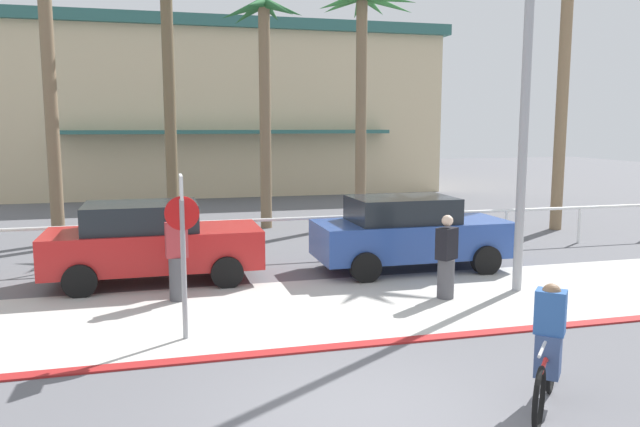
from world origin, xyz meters
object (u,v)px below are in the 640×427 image
palm_tree_3 (166,44)px  pedestrian_0 (446,261)px  palm_tree_5 (362,45)px  cyclist_red_0 (548,349)px  car_blue_2 (409,232)px  car_red_1 (152,242)px  streetlight_curb (534,72)px  stop_sign_bike_lane (183,233)px  palm_tree_4 (264,66)px  pedestrian_1 (177,258)px  palm_tree_2 (44,27)px

palm_tree_3 → pedestrian_0: bearing=-62.5°
palm_tree_5 → cyclist_red_0: (-2.18, -13.54, -5.17)m
car_blue_2 → car_red_1: bearing=176.9°
streetlight_curb → palm_tree_5: (-0.34, 9.15, 1.59)m
stop_sign_bike_lane → streetlight_curb: (6.55, 0.99, 2.60)m
stop_sign_bike_lane → car_blue_2: (5.18, 3.51, -0.81)m
car_blue_2 → pedestrian_0: bearing=-96.2°
palm_tree_5 → car_blue_2: bearing=-98.9°
palm_tree_3 → cyclist_red_0: palm_tree_3 is taller
palm_tree_4 → palm_tree_5: palm_tree_5 is taller
stop_sign_bike_lane → pedestrian_1: stop_sign_bike_lane is taller
stop_sign_bike_lane → car_blue_2: stop_sign_bike_lane is taller
palm_tree_3 → car_red_1: (-0.57, -6.55, -4.86)m
car_blue_2 → streetlight_curb: bearing=-61.4°
stop_sign_bike_lane → car_red_1: size_ratio=0.58×
cyclist_red_0 → pedestrian_0: pedestrian_0 is taller
palm_tree_3 → pedestrian_1: bearing=-90.7°
streetlight_curb → palm_tree_2: 12.64m
palm_tree_3 → car_red_1: size_ratio=1.79×
palm_tree_4 → palm_tree_3: bearing=176.9°
palm_tree_2 → car_blue_2: size_ratio=1.78×
pedestrian_0 → cyclist_red_0: bearing=-101.1°
palm_tree_5 → pedestrian_1: palm_tree_5 is taller
car_blue_2 → cyclist_red_0: size_ratio=2.93×
stop_sign_bike_lane → palm_tree_5: (6.21, 10.13, 4.19)m
palm_tree_5 → pedestrian_1: 11.29m
car_red_1 → pedestrian_0: size_ratio=2.71×
palm_tree_4 → pedestrian_0: (1.89, -9.15, -4.38)m
streetlight_curb → car_blue_2: size_ratio=1.70×
streetlight_curb → palm_tree_2: bearing=140.6°
palm_tree_3 → pedestrian_0: (4.85, -9.31, -4.99)m
streetlight_curb → pedestrian_1: 7.54m
stop_sign_bike_lane → pedestrian_1: (-0.04, 2.21, -0.85)m
stop_sign_bike_lane → car_red_1: stop_sign_bike_lane is taller
palm_tree_3 → pedestrian_1: palm_tree_3 is taller
palm_tree_5 → car_red_1: (-6.72, -6.32, -5.00)m
palm_tree_4 → cyclist_red_0: bearing=-85.7°
palm_tree_2 → pedestrian_1: palm_tree_2 is taller
palm_tree_3 → cyclist_red_0: 15.19m
stop_sign_bike_lane → palm_tree_5: 12.60m
palm_tree_3 → pedestrian_0: size_ratio=4.86×
car_red_1 → pedestrian_0: bearing=-26.9°
palm_tree_2 → palm_tree_5: 9.42m
palm_tree_4 → pedestrian_0: bearing=-78.3°
car_red_1 → palm_tree_4: bearing=61.1°
palm_tree_3 → palm_tree_4: 3.02m
streetlight_curb → palm_tree_3: (-6.49, 9.38, 1.46)m
palm_tree_3 → car_blue_2: 9.84m
palm_tree_3 → car_red_1: 8.18m
car_blue_2 → pedestrian_0: 2.47m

